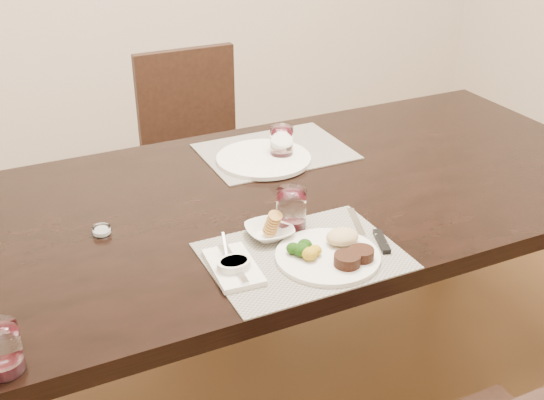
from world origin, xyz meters
name	(u,v)px	position (x,y,z in m)	size (l,w,h in m)	color
ground_plane	(299,384)	(0.00, 0.00, 0.00)	(4.50, 4.50, 0.00)	#432D15
dining_table	(304,212)	(0.00, 0.00, 0.67)	(2.00, 1.00, 0.75)	black
chair_far	(198,149)	(0.00, 0.93, 0.50)	(0.42, 0.42, 0.90)	black
placemat_near	(303,256)	(-0.18, -0.33, 0.75)	(0.46, 0.34, 0.00)	gray
placemat_far	(275,151)	(0.03, 0.26, 0.75)	(0.46, 0.34, 0.00)	gray
dinner_plate	(333,253)	(-0.12, -0.37, 0.77)	(0.25, 0.25, 0.04)	silver
napkin_fork	(233,267)	(-0.35, -0.31, 0.76)	(0.12, 0.19, 0.02)	silver
steak_knife	(375,236)	(0.02, -0.34, 0.76)	(0.07, 0.24, 0.01)	silver
cracker_bowl	(269,231)	(-0.21, -0.21, 0.77)	(0.12, 0.12, 0.05)	silver
sauce_ramekin	(234,266)	(-0.36, -0.33, 0.77)	(0.08, 0.12, 0.06)	silver
wine_glass_near	(291,211)	(-0.14, -0.20, 0.80)	(0.08, 0.08, 0.11)	white
far_plate	(264,159)	(-0.03, 0.21, 0.76)	(0.29, 0.29, 0.01)	silver
wine_glass_far	(282,144)	(0.03, 0.21, 0.80)	(0.07, 0.07, 0.10)	white
wine_glass_side	(2,352)	(-0.87, -0.44, 0.80)	(0.07, 0.07, 0.10)	white
salt_cellar	(102,231)	(-0.59, -0.01, 0.76)	(0.05, 0.05, 0.02)	white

